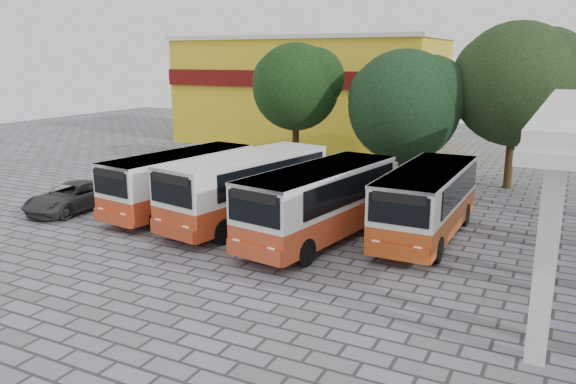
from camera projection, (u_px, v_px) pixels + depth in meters
The scene contains 10 objects.
ground at pixel (282, 268), 18.46m from camera, with size 90.00×90.00×0.00m, color slate.
shophouse_block at pixel (310, 90), 44.85m from camera, with size 20.40×10.40×8.30m.
bus_far_left at pixel (180, 179), 24.68m from camera, with size 3.31×7.67×2.67m.
bus_centre_left at pixel (247, 185), 22.98m from camera, with size 3.90×8.35×2.88m.
bus_centre_right at pixel (320, 199), 20.82m from camera, with size 3.53×8.05×2.79m.
bus_far_right at pixel (427, 199), 21.10m from camera, with size 2.39×7.52×2.70m.
tree_left at pixel (297, 84), 31.62m from camera, with size 5.16×4.91×7.56m.
tree_middle at pixel (406, 102), 29.44m from camera, with size 6.20×5.91×7.20m.
tree_right at pixel (518, 80), 28.38m from camera, with size 6.61×6.29×8.55m.
parked_car at pixel (73, 197), 25.21m from camera, with size 2.10×4.56×1.27m, color #303032.
Camera 1 is at (8.08, -15.37, 6.77)m, focal length 35.00 mm.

